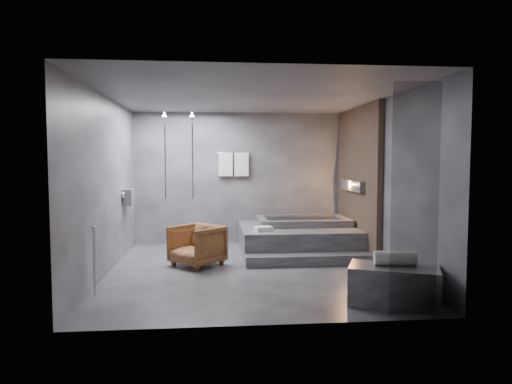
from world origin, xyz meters
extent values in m
plane|color=#323134|center=(0.00, 0.00, 0.00)|extent=(5.00, 5.00, 0.00)
cube|color=#535356|center=(0.00, 0.00, 2.80)|extent=(4.50, 5.00, 0.04)
cube|color=#3D3D42|center=(0.00, 2.50, 1.40)|extent=(4.50, 0.04, 2.80)
cube|color=#3D3D42|center=(0.00, -2.50, 1.40)|extent=(4.50, 0.04, 2.80)
cube|color=#3D3D42|center=(-2.25, 0.00, 1.40)|extent=(0.04, 5.00, 2.80)
cube|color=#3D3D42|center=(2.25, 0.00, 1.40)|extent=(0.04, 5.00, 2.80)
cube|color=#977258|center=(2.19, 1.25, 1.40)|extent=(0.10, 2.40, 2.78)
cube|color=#FF9938|center=(2.11, 1.25, 1.30)|extent=(0.14, 1.20, 0.20)
cube|color=gray|center=(-2.16, 1.40, 1.10)|extent=(0.16, 0.42, 0.30)
imported|color=beige|center=(-2.15, 1.30, 1.05)|extent=(0.08, 0.08, 0.21)
imported|color=beige|center=(-2.15, 1.50, 1.03)|extent=(0.07, 0.07, 0.15)
cylinder|color=silver|center=(-1.00, 2.05, 1.90)|extent=(0.04, 0.04, 1.80)
cylinder|color=silver|center=(-1.55, 2.05, 1.90)|extent=(0.04, 0.04, 1.80)
cylinder|color=silver|center=(-0.15, 2.44, 1.95)|extent=(0.75, 0.02, 0.02)
cube|color=white|center=(-0.32, 2.42, 1.70)|extent=(0.30, 0.06, 0.50)
cube|color=white|center=(0.02, 2.42, 1.70)|extent=(0.30, 0.06, 0.50)
cylinder|color=silver|center=(-2.15, -1.20, 0.45)|extent=(0.04, 0.04, 0.90)
cube|color=black|center=(1.65, -2.45, 1.35)|extent=(0.55, 0.01, 2.60)
cube|color=#37373A|center=(1.05, 1.45, 0.25)|extent=(2.20, 2.00, 0.50)
cube|color=#37373A|center=(1.05, 0.27, 0.09)|extent=(2.20, 0.36, 0.18)
cube|color=#37373A|center=(1.63, -1.95, 0.24)|extent=(1.21, 0.95, 0.48)
imported|color=#4C2913|center=(-0.86, 0.40, 0.35)|extent=(1.06, 1.06, 0.69)
cylinder|color=silver|center=(1.66, -1.90, 0.57)|extent=(0.53, 0.27, 0.18)
cube|color=white|center=(0.32, 0.88, 0.54)|extent=(0.36, 0.30, 0.08)
camera|label=1|loc=(-0.58, -7.30, 1.79)|focal=32.00mm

